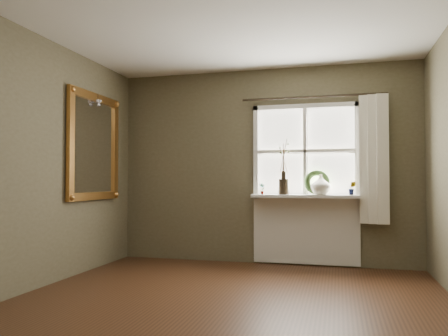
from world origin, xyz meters
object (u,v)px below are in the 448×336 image
at_px(dark_jug, 284,187).
at_px(gilt_mirror, 94,146).
at_px(wreath, 317,185).
at_px(cream_vase, 321,184).

relative_size(dark_jug, gilt_mirror, 0.15).
xyz_separation_m(wreath, gilt_mirror, (-2.67, -0.87, 0.48)).
distance_m(dark_jug, cream_vase, 0.47).
height_order(cream_vase, gilt_mirror, gilt_mirror).
bearing_deg(cream_vase, wreath, 139.82).
bearing_deg(dark_jug, wreath, 5.43).
distance_m(wreath, gilt_mirror, 2.85).
bearing_deg(wreath, gilt_mirror, -166.37).
bearing_deg(wreath, cream_vase, -44.71).
distance_m(cream_vase, wreath, 0.06).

